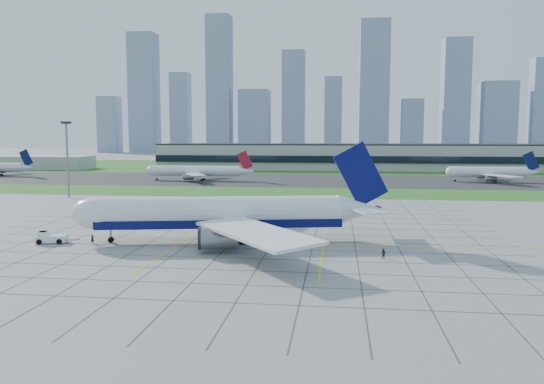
{
  "coord_description": "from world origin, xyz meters",
  "views": [
    {
      "loc": [
        20.6,
        -103.53,
        20.96
      ],
      "look_at": [
        4.42,
        25.75,
        7.0
      ],
      "focal_mm": 35.0,
      "sensor_mm": 36.0,
      "label": 1
    }
  ],
  "objects_px": {
    "light_mast": "(67,150)",
    "pushback_tug": "(50,238)",
    "crew_far": "(383,254)",
    "distant_jet_2": "(490,172)",
    "airliner": "(222,214)",
    "crew_near": "(93,239)",
    "distant_jet_1": "(197,171)"
  },
  "relations": [
    {
      "from": "light_mast",
      "to": "pushback_tug",
      "type": "bearing_deg",
      "value": -64.44
    },
    {
      "from": "crew_far",
      "to": "distant_jet_2",
      "type": "relative_size",
      "value": 0.04
    },
    {
      "from": "airliner",
      "to": "pushback_tug",
      "type": "height_order",
      "value": "airliner"
    },
    {
      "from": "crew_near",
      "to": "airliner",
      "type": "bearing_deg",
      "value": -33.45
    },
    {
      "from": "light_mast",
      "to": "distant_jet_1",
      "type": "height_order",
      "value": "light_mast"
    },
    {
      "from": "distant_jet_1",
      "to": "light_mast",
      "type": "bearing_deg",
      "value": -109.51
    },
    {
      "from": "distant_jet_2",
      "to": "crew_near",
      "type": "bearing_deg",
      "value": -126.98
    },
    {
      "from": "light_mast",
      "to": "distant_jet_2",
      "type": "relative_size",
      "value": 0.6
    },
    {
      "from": "pushback_tug",
      "to": "distant_jet_1",
      "type": "xyz_separation_m",
      "value": [
        -9.62,
        143.99,
        3.46
      ]
    },
    {
      "from": "crew_far",
      "to": "distant_jet_2",
      "type": "height_order",
      "value": "distant_jet_2"
    },
    {
      "from": "airliner",
      "to": "distant_jet_1",
      "type": "relative_size",
      "value": 1.3
    },
    {
      "from": "crew_near",
      "to": "distant_jet_1",
      "type": "distance_m",
      "value": 144.96
    },
    {
      "from": "crew_near",
      "to": "distant_jet_1",
      "type": "height_order",
      "value": "distant_jet_1"
    },
    {
      "from": "airliner",
      "to": "crew_far",
      "type": "distance_m",
      "value": 32.96
    },
    {
      "from": "pushback_tug",
      "to": "distant_jet_2",
      "type": "distance_m",
      "value": 196.62
    },
    {
      "from": "crew_far",
      "to": "distant_jet_1",
      "type": "distance_m",
      "value": 166.55
    },
    {
      "from": "crew_far",
      "to": "distant_jet_2",
      "type": "xyz_separation_m",
      "value": [
        60.0,
        158.43,
        3.59
      ]
    },
    {
      "from": "crew_near",
      "to": "distant_jet_2",
      "type": "bearing_deg",
      "value": 6.16
    },
    {
      "from": "light_mast",
      "to": "crew_near",
      "type": "relative_size",
      "value": 13.9
    },
    {
      "from": "pushback_tug",
      "to": "crew_far",
      "type": "bearing_deg",
      "value": -16.29
    },
    {
      "from": "airliner",
      "to": "crew_far",
      "type": "xyz_separation_m",
      "value": [
        30.52,
        -11.61,
        -4.51
      ]
    },
    {
      "from": "airliner",
      "to": "distant_jet_2",
      "type": "distance_m",
      "value": 172.48
    },
    {
      "from": "light_mast",
      "to": "crew_near",
      "type": "xyz_separation_m",
      "value": [
        43.51,
        -72.6,
        -15.26
      ]
    },
    {
      "from": "distant_jet_1",
      "to": "distant_jet_2",
      "type": "distance_m",
      "value": 133.52
    },
    {
      "from": "airliner",
      "to": "crew_far",
      "type": "bearing_deg",
      "value": -32.12
    },
    {
      "from": "light_mast",
      "to": "airliner",
      "type": "distance_m",
      "value": 95.85
    },
    {
      "from": "airliner",
      "to": "distant_jet_2",
      "type": "relative_size",
      "value": 1.46
    },
    {
      "from": "pushback_tug",
      "to": "distant_jet_1",
      "type": "distance_m",
      "value": 144.35
    },
    {
      "from": "pushback_tug",
      "to": "crew_near",
      "type": "distance_m",
      "value": 8.68
    },
    {
      "from": "airliner",
      "to": "crew_near",
      "type": "height_order",
      "value": "airliner"
    },
    {
      "from": "crew_far",
      "to": "airliner",
      "type": "bearing_deg",
      "value": -154.22
    },
    {
      "from": "pushback_tug",
      "to": "crew_near",
      "type": "height_order",
      "value": "pushback_tug"
    }
  ]
}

